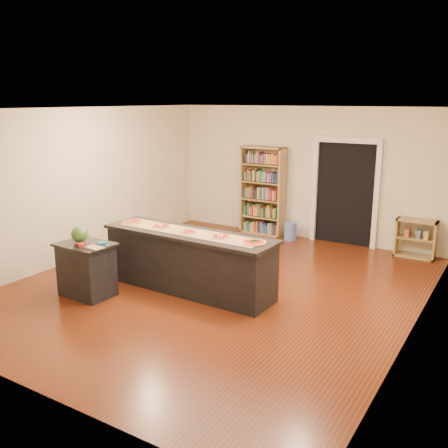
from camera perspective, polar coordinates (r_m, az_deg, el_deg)
The scene contains 17 objects.
room at distance 7.71m, azimuth -0.78°, elevation 2.57°, with size 6.00×7.00×2.80m.
doorway at distance 10.48m, azimuth 13.69°, elevation 4.16°, with size 1.40×0.09×2.21m.
kitchen_island at distance 7.84m, azimuth -4.04°, elevation -4.27°, with size 2.87×0.78×0.95m.
side_counter at distance 7.92m, azimuth -15.43°, elevation -5.01°, with size 0.84×0.61×0.83m.
bookshelf at distance 11.03m, azimuth 4.44°, elevation 3.78°, with size 0.97×0.35×1.94m, color #A68850.
low_shelf at distance 10.15m, azimuth 21.07°, elevation -1.54°, with size 0.74×0.32×0.74m, color #A68850.
waste_bin at distance 10.77m, azimuth 7.58°, elevation -0.80°, with size 0.27×0.27×0.39m, color #5570BF.
kraft_paper at distance 7.71m, azimuth -4.04°, elevation -0.91°, with size 2.49×0.45×0.00m, color #AB7B58.
watermelon at distance 7.85m, azimuth -16.16°, elevation -1.10°, with size 0.26×0.26×0.26m, color #144214.
cutting_board at distance 7.52m, azimuth -14.56°, elevation -2.63°, with size 0.26×0.18×0.02m, color tan.
package_red at distance 7.64m, azimuth -16.00°, elevation -2.33°, with size 0.13×0.09×0.05m, color maroon.
package_teal at distance 7.63m, azimuth -13.80°, elevation -2.21°, with size 0.14×0.14×0.05m, color #195966.
pizza_a at distance 8.42m, azimuth -10.36°, elevation 0.26°, with size 0.32×0.32×0.02m.
pizza_b at distance 8.07m, azimuth -7.23°, elevation -0.22°, with size 0.28×0.28×0.02m.
pizza_c at distance 7.68m, azimuth -4.19°, elevation -0.88°, with size 0.29×0.29×0.02m.
pizza_d at distance 7.40m, azimuth -0.40°, elevation -1.42°, with size 0.29×0.29×0.02m.
pizza_e at distance 7.11m, azimuth 3.44°, elevation -2.11°, with size 0.33×0.33×0.02m.
Camera 1 is at (4.04, -6.38, 2.95)m, focal length 40.00 mm.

